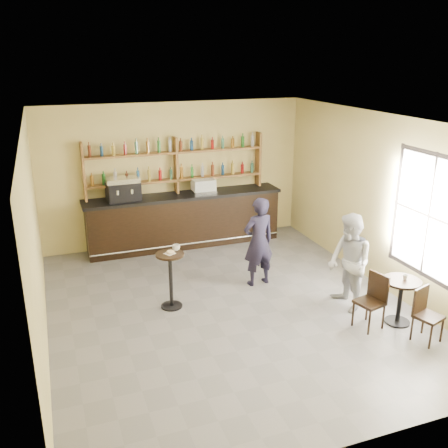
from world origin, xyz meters
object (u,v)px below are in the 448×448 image
object	(u,v)px
man_main	(258,242)
patron_second	(349,263)
chair_south	(429,316)
espresso_machine	(123,189)
bar_counter	(184,220)
cafe_table	(400,302)
chair_west	(369,302)
pastry_case	(203,186)
pedestal_table	(171,281)

from	to	relation	value
man_main	patron_second	bearing A→B (deg)	119.99
chair_south	espresso_machine	bearing A→B (deg)	107.40
bar_counter	cafe_table	bearing A→B (deg)	-63.24
man_main	chair_west	distance (m)	2.36
pastry_case	chair_south	xyz separation A→B (m)	(1.90, -5.19, -0.93)
bar_counter	pedestal_table	world-z (taller)	bar_counter
pastry_case	chair_west	xyz separation A→B (m)	(1.30, -4.54, -0.91)
bar_counter	patron_second	distance (m)	4.26
pastry_case	chair_south	size ratio (longest dim) A/B	0.60
chair_south	pastry_case	bearing A→B (deg)	92.08
pastry_case	cafe_table	bearing A→B (deg)	-74.86
pastry_case	pedestal_table	xyz separation A→B (m)	(-1.49, -2.79, -0.86)
pedestal_table	chair_south	world-z (taller)	pedestal_table
pastry_case	patron_second	world-z (taller)	patron_second
espresso_machine	cafe_table	world-z (taller)	espresso_machine
bar_counter	cafe_table	world-z (taller)	bar_counter
pastry_case	bar_counter	bearing A→B (deg)	173.16
pedestal_table	chair_south	bearing A→B (deg)	-35.23
bar_counter	man_main	distance (m)	2.58
pastry_case	pedestal_table	bearing A→B (deg)	-124.96
patron_second	cafe_table	bearing A→B (deg)	37.87
pastry_case	cafe_table	world-z (taller)	pastry_case
espresso_machine	chair_west	distance (m)	5.58
bar_counter	espresso_machine	xyz separation A→B (m)	(-1.33, 0.00, 0.85)
pedestal_table	man_main	world-z (taller)	man_main
bar_counter	cafe_table	xyz separation A→B (m)	(2.31, -4.59, -0.22)
bar_counter	chair_west	xyz separation A→B (m)	(1.76, -4.54, -0.15)
pastry_case	cafe_table	distance (m)	5.04
espresso_machine	pastry_case	xyz separation A→B (m)	(1.79, 0.00, -0.09)
cafe_table	bar_counter	bearing A→B (deg)	116.76
patron_second	bar_counter	bearing A→B (deg)	-151.90
man_main	chair_west	size ratio (longest dim) A/B	1.90
man_main	cafe_table	distance (m)	2.69
espresso_machine	cafe_table	size ratio (longest dim) A/B	0.90
pedestal_table	man_main	distance (m)	1.85
pastry_case	chair_west	bearing A→B (deg)	-80.83
pedestal_table	cafe_table	bearing A→B (deg)	-28.25
bar_counter	pastry_case	size ratio (longest dim) A/B	8.71
pastry_case	chair_south	distance (m)	5.61
man_main	chair_west	world-z (taller)	man_main
espresso_machine	patron_second	xyz separation A→B (m)	(3.14, -3.86, -0.61)
bar_counter	man_main	bearing A→B (deg)	-73.00
chair_west	pastry_case	bearing A→B (deg)	-177.75
chair_west	chair_south	world-z (taller)	chair_west
pedestal_table	chair_west	world-z (taller)	pedestal_table
chair_west	patron_second	distance (m)	0.79
espresso_machine	man_main	size ratio (longest dim) A/B	0.40
pedestal_table	bar_counter	bearing A→B (deg)	69.73
bar_counter	chair_west	bearing A→B (deg)	-68.77
bar_counter	chair_south	bearing A→B (deg)	-65.51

